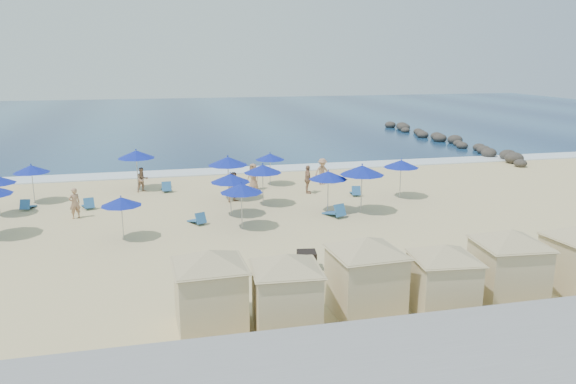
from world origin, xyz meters
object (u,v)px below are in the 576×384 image
at_px(umbrella_2, 31,169).
at_px(cabana_1, 286,282).
at_px(umbrella_8, 328,175).
at_px(umbrella_4, 136,154).
at_px(umbrella_7, 228,161).
at_px(umbrella_6, 241,188).
at_px(cabana_0, 210,279).
at_px(umbrella_9, 270,157).
at_px(beachgoer_4, 253,177).
at_px(trash_bin, 307,260).
at_px(beachgoer_2, 308,179).
at_px(cabana_2, 366,265).
at_px(rock_jetty, 445,139).
at_px(umbrella_12, 263,169).
at_px(beachgoer_0, 75,203).
at_px(umbrella_11, 362,170).
at_px(beachgoer_3, 322,171).
at_px(beachgoer_1, 142,180).
at_px(beachgoer_5, 235,187).
at_px(cabana_3, 444,270).
at_px(umbrella_5, 230,178).
at_px(umbrella_10, 401,164).
at_px(cabana_4, 509,256).
at_px(umbrella_3, 121,201).

bearing_deg(umbrella_2, cabana_1, -60.01).
xyz_separation_m(cabana_1, umbrella_8, (5.31, 12.61, 0.54)).
distance_m(umbrella_4, umbrella_7, 6.59).
bearing_deg(umbrella_6, umbrella_7, 88.71).
bearing_deg(cabana_0, umbrella_7, 80.49).
distance_m(umbrella_9, beachgoer_4, 2.01).
xyz_separation_m(trash_bin, cabana_0, (-4.23, -4.09, 1.24)).
height_order(umbrella_4, beachgoer_2, umbrella_4).
distance_m(cabana_2, umbrella_8, 12.42).
xyz_separation_m(rock_jetty, umbrella_12, (-22.29, -19.78, 1.78)).
bearing_deg(rock_jetty, beachgoer_0, -148.25).
relative_size(umbrella_11, beachgoer_3, 1.56).
bearing_deg(cabana_1, beachgoer_1, 102.96).
xyz_separation_m(cabana_0, beachgoer_5, (2.99, 15.58, -0.73)).
xyz_separation_m(umbrella_2, umbrella_6, (10.99, -7.88, 0.05)).
distance_m(umbrella_4, beachgoer_3, 12.10).
height_order(cabana_3, beachgoer_5, cabana_3).
bearing_deg(beachgoer_4, beachgoer_0, -109.31).
relative_size(cabana_1, beachgoer_3, 2.42).
height_order(cabana_3, umbrella_11, umbrella_11).
bearing_deg(umbrella_9, trash_bin, -96.27).
bearing_deg(beachgoer_0, umbrella_7, 166.74).
bearing_deg(umbrella_11, umbrella_4, 144.44).
xyz_separation_m(trash_bin, umbrella_2, (-12.65, 13.91, 1.65)).
distance_m(rock_jetty, beachgoer_3, 23.15).
height_order(umbrella_5, beachgoer_1, umbrella_5).
bearing_deg(umbrella_2, umbrella_7, -9.50).
height_order(umbrella_10, umbrella_12, umbrella_12).
height_order(umbrella_11, umbrella_12, umbrella_11).
distance_m(umbrella_7, umbrella_8, 6.39).
distance_m(umbrella_9, umbrella_10, 8.67).
xyz_separation_m(cabana_3, beachgoer_5, (-4.56, 16.28, -0.61)).
xyz_separation_m(umbrella_8, beachgoer_2, (0.11, 4.55, -1.18)).
relative_size(umbrella_8, beachgoer_3, 1.36).
xyz_separation_m(rock_jetty, umbrella_11, (-17.40, -22.59, 2.02)).
xyz_separation_m(cabana_4, umbrella_6, (-7.62, 10.50, 0.44)).
relative_size(cabana_1, umbrella_5, 1.78).
xyz_separation_m(beachgoer_1, beachgoer_3, (11.65, -0.61, 0.10)).
xyz_separation_m(trash_bin, umbrella_7, (-1.52, 12.05, 1.96)).
bearing_deg(cabana_3, beachgoer_1, 116.09).
xyz_separation_m(umbrella_11, beachgoer_4, (-4.75, 6.82, -1.53)).
distance_m(cabana_1, umbrella_8, 13.69).
bearing_deg(cabana_3, beachgoer_2, 89.45).
bearing_deg(beachgoer_5, umbrella_12, -68.04).
xyz_separation_m(umbrella_9, beachgoer_0, (-11.59, -5.37, -1.10)).
distance_m(cabana_0, umbrella_4, 20.22).
bearing_deg(beachgoer_3, rock_jetty, 28.43).
bearing_deg(umbrella_3, cabana_0, -72.45).
bearing_deg(beachgoer_5, umbrella_8, -64.43).
distance_m(umbrella_8, beachgoer_2, 4.70).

